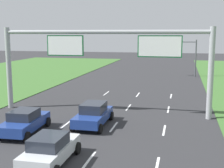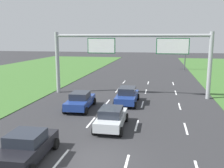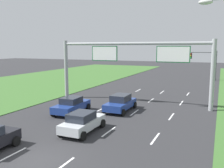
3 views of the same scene
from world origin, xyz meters
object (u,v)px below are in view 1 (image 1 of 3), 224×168
object	(u,v)px
car_mid_lane	(93,114)
car_far_ahead	(24,121)
sign_gantry	(105,53)
car_lead_silver	(50,149)
traffic_light_mast	(183,51)

from	to	relation	value
car_mid_lane	car_far_ahead	xyz separation A→B (m)	(-3.93, -2.66, -0.03)
car_far_ahead	sign_gantry	world-z (taller)	sign_gantry
car_far_ahead	car_lead_silver	bearing A→B (deg)	-51.56
sign_gantry	traffic_light_mast	size ratio (longest dim) A/B	3.08
car_lead_silver	traffic_light_mast	distance (m)	35.38
sign_gantry	car_far_ahead	bearing A→B (deg)	-121.97
car_lead_silver	sign_gantry	size ratio (longest dim) A/B	0.24
car_mid_lane	traffic_light_mast	distance (m)	28.57
car_lead_silver	car_far_ahead	distance (m)	5.65
sign_gantry	traffic_light_mast	xyz separation A→B (m)	(6.07, 24.18, -1.03)
car_lead_silver	car_mid_lane	world-z (taller)	car_mid_lane
car_lead_silver	sign_gantry	world-z (taller)	sign_gantry
car_lead_silver	sign_gantry	xyz separation A→B (m)	(0.20, 10.51, 4.13)
car_mid_lane	sign_gantry	world-z (taller)	sign_gantry
car_mid_lane	traffic_light_mast	world-z (taller)	traffic_light_mast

